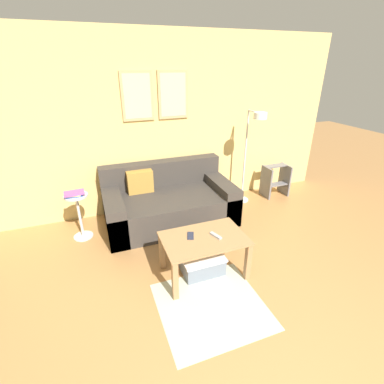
% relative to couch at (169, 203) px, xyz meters
% --- Properties ---
extents(wall_back, '(5.60, 0.09, 2.55)m').
position_rel_couch_xyz_m(wall_back, '(0.13, 0.52, 1.01)').
color(wall_back, '#D6B76B').
rests_on(wall_back, ground_plane).
extents(area_rug, '(0.99, 0.95, 0.01)m').
position_rel_couch_xyz_m(area_rug, '(-0.08, -1.71, -0.27)').
color(area_rug, '#B2B79E').
rests_on(area_rug, ground_plane).
extents(couch, '(1.80, 1.00, 0.80)m').
position_rel_couch_xyz_m(couch, '(0.00, 0.00, 0.00)').
color(couch, '#38332D').
rests_on(couch, ground_plane).
extents(coffee_table, '(0.88, 0.57, 0.46)m').
position_rel_couch_xyz_m(coffee_table, '(0.03, -1.25, 0.09)').
color(coffee_table, '#997047').
rests_on(coffee_table, ground_plane).
extents(storage_bin, '(0.47, 0.36, 0.21)m').
position_rel_couch_xyz_m(storage_bin, '(0.02, -1.22, -0.17)').
color(storage_bin, slate).
rests_on(storage_bin, ground_plane).
extents(floor_lamp, '(0.23, 0.52, 1.50)m').
position_rel_couch_xyz_m(floor_lamp, '(1.33, 0.00, 0.76)').
color(floor_lamp, silver).
rests_on(floor_lamp, ground_plane).
extents(side_table, '(0.30, 0.30, 0.62)m').
position_rel_couch_xyz_m(side_table, '(-1.21, -0.04, 0.09)').
color(side_table, silver).
rests_on(side_table, ground_plane).
extents(book_stack, '(0.25, 0.18, 0.05)m').
position_rel_couch_xyz_m(book_stack, '(-1.22, -0.05, 0.37)').
color(book_stack, '#335199').
rests_on(book_stack, side_table).
extents(remote_control, '(0.09, 0.15, 0.02)m').
position_rel_couch_xyz_m(remote_control, '(0.15, -1.27, 0.20)').
color(remote_control, '#99999E').
rests_on(remote_control, coffee_table).
extents(cell_phone, '(0.11, 0.15, 0.01)m').
position_rel_couch_xyz_m(cell_phone, '(-0.09, -1.17, 0.19)').
color(cell_phone, '#1E2338').
rests_on(cell_phone, coffee_table).
extents(step_stool, '(0.42, 0.30, 0.53)m').
position_rel_couch_xyz_m(step_stool, '(1.97, 0.17, 0.01)').
color(step_stool, slate).
rests_on(step_stool, ground_plane).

